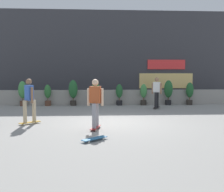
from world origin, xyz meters
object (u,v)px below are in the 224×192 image
object	(u,v)px
skater_foreground	(157,91)
skateboard_near_camera	(94,139)
potted_plant_4	(119,94)
potted_plant_6	(168,91)
potted_plant_2	(73,91)
potted_plant_7	(190,92)
potted_plant_1	(48,94)
skater_by_wall_left	(29,99)
skater_mid_plaza	(95,102)
potted_plant_0	(23,92)
potted_plant_5	(144,94)
potted_plant_3	(96,91)

from	to	relation	value
skater_foreground	skateboard_near_camera	bearing A→B (deg)	-116.28
potted_plant_4	potted_plant_6	distance (m)	3.01
potted_plant_2	potted_plant_7	world-z (taller)	potted_plant_2
potted_plant_1	potted_plant_4	distance (m)	4.27
potted_plant_4	skater_by_wall_left	bearing A→B (deg)	-123.79
skater_by_wall_left	skater_mid_plaza	xyz separation A→B (m)	(2.46, -1.07, 0.00)
potted_plant_0	potted_plant_5	size ratio (longest dim) A/B	1.15
potted_plant_7	potted_plant_5	bearing A→B (deg)	180.00
potted_plant_1	skater_mid_plaza	distance (m)	7.40
potted_plant_0	skateboard_near_camera	distance (m)	9.41
potted_plant_2	potted_plant_1	bearing A→B (deg)	180.00
potted_plant_0	potted_plant_1	bearing A→B (deg)	0.00
potted_plant_0	potted_plant_2	world-z (taller)	potted_plant_2
skater_mid_plaza	skater_foreground	size ratio (longest dim) A/B	1.00
potted_plant_0	skateboard_near_camera	bearing A→B (deg)	-62.45
potted_plant_5	potted_plant_6	distance (m)	1.53
skater_by_wall_left	potted_plant_0	bearing A→B (deg)	108.24
potted_plant_5	potted_plant_7	world-z (taller)	potted_plant_7
potted_plant_3	potted_plant_2	bearing A→B (deg)	180.00
potted_plant_4	potted_plant_0	bearing A→B (deg)	-180.00
skater_mid_plaza	skateboard_near_camera	size ratio (longest dim) A/B	2.29
potted_plant_7	potted_plant_3	bearing A→B (deg)	-180.00
potted_plant_1	potted_plant_6	xyz separation A→B (m)	(7.27, 0.00, 0.19)
potted_plant_7	skater_foreground	size ratio (longest dim) A/B	0.81
skater_by_wall_left	skateboard_near_camera	bearing A→B (deg)	-46.47
potted_plant_7	skater_by_wall_left	distance (m)	9.98
potted_plant_4	potted_plant_5	world-z (taller)	potted_plant_5
potted_plant_3	skater_by_wall_left	xyz separation A→B (m)	(-2.42, -5.74, 0.09)
potted_plant_1	skateboard_near_camera	distance (m)	8.82
potted_plant_5	skater_mid_plaza	distance (m)	7.39
potted_plant_1	potted_plant_2	world-z (taller)	potted_plant_2
skater_by_wall_left	skateboard_near_camera	xyz separation A→B (m)	(2.44, -2.57, -0.88)
potted_plant_0	potted_plant_7	distance (m)	10.06
potted_plant_4	potted_plant_1	bearing A→B (deg)	180.00
skater_by_wall_left	potted_plant_5	bearing A→B (deg)	47.17
potted_plant_0	potted_plant_3	world-z (taller)	potted_plant_0
potted_plant_0	skateboard_near_camera	size ratio (longest dim) A/B	1.98
potted_plant_2	skater_foreground	size ratio (longest dim) A/B	0.90
potted_plant_1	potted_plant_4	world-z (taller)	potted_plant_4
potted_plant_5	skater_by_wall_left	world-z (taller)	skater_by_wall_left
potted_plant_0	potted_plant_3	size ratio (longest dim) A/B	1.00
potted_plant_4	potted_plant_6	bearing A→B (deg)	0.00
potted_plant_4	potted_plant_7	xyz separation A→B (m)	(4.33, 0.00, 0.08)
potted_plant_2	skater_mid_plaza	bearing A→B (deg)	-78.49
potted_plant_2	skater_by_wall_left	xyz separation A→B (m)	(-1.07, -5.74, 0.05)
potted_plant_2	skateboard_near_camera	xyz separation A→B (m)	(1.37, -8.31, -0.83)
potted_plant_6	potted_plant_7	xyz separation A→B (m)	(1.33, 0.00, -0.10)
potted_plant_6	skater_mid_plaza	bearing A→B (deg)	-122.76
potted_plant_4	skater_by_wall_left	xyz separation A→B (m)	(-3.84, -5.74, 0.24)
potted_plant_7	skater_foreground	distance (m)	2.94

